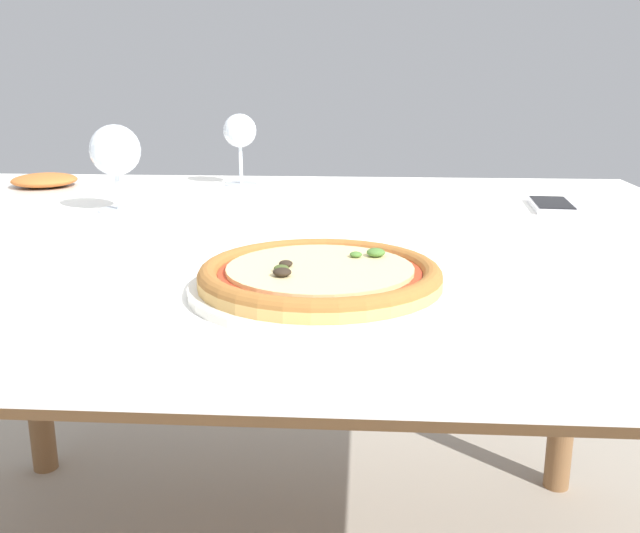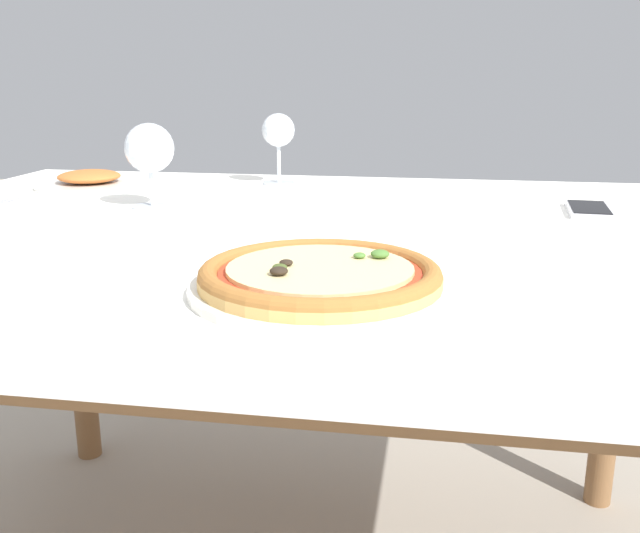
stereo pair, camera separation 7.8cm
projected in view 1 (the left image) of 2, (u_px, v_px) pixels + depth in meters
dining_table at (261, 274)px, 1.12m from camera, size 1.48×1.19×0.73m
pizza_plate at (320, 278)px, 0.78m from camera, size 0.29×0.29×0.04m
wine_glass_far_left at (240, 134)px, 1.51m from camera, size 0.07×0.07×0.15m
wine_glass_far_right at (115, 152)px, 1.23m from camera, size 0.09×0.09×0.15m
cell_phone at (552, 205)px, 1.28m from camera, size 0.08×0.15×0.01m
side_plate at (45, 185)px, 1.46m from camera, size 0.22×0.22×0.04m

